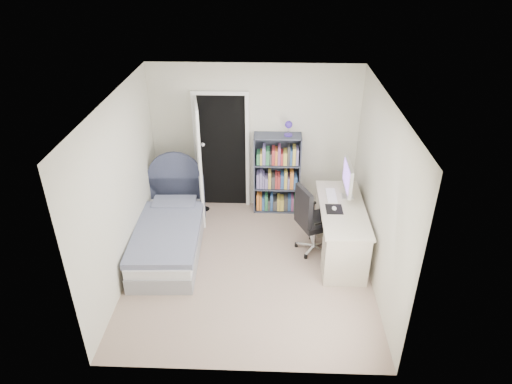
{
  "coord_description": "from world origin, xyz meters",
  "views": [
    {
      "loc": [
        0.29,
        -5.2,
        4.21
      ],
      "look_at": [
        0.08,
        0.37,
        1.05
      ],
      "focal_mm": 32.0,
      "sensor_mm": 36.0,
      "label": 1
    }
  ],
  "objects_px": {
    "office_chair": "(311,217)",
    "bed": "(170,234)",
    "nightstand": "(186,190)",
    "floor_lamp": "(204,184)",
    "bookcase": "(277,176)",
    "desk": "(341,228)"
  },
  "relations": [
    {
      "from": "bed",
      "to": "nightstand",
      "type": "height_order",
      "value": "bed"
    },
    {
      "from": "floor_lamp",
      "to": "bed",
      "type": "bearing_deg",
      "value": -108.41
    },
    {
      "from": "desk",
      "to": "office_chair",
      "type": "distance_m",
      "value": 0.48
    },
    {
      "from": "nightstand",
      "to": "office_chair",
      "type": "xyz_separation_m",
      "value": [
        2.05,
        -1.18,
        0.24
      ]
    },
    {
      "from": "floor_lamp",
      "to": "office_chair",
      "type": "height_order",
      "value": "floor_lamp"
    },
    {
      "from": "floor_lamp",
      "to": "office_chair",
      "type": "xyz_separation_m",
      "value": [
        1.73,
        -1.1,
        0.07
      ]
    },
    {
      "from": "nightstand",
      "to": "bookcase",
      "type": "xyz_separation_m",
      "value": [
        1.57,
        0.02,
        0.28
      ]
    },
    {
      "from": "bed",
      "to": "office_chair",
      "type": "xyz_separation_m",
      "value": [
        2.1,
        0.03,
        0.33
      ]
    },
    {
      "from": "bookcase",
      "to": "office_chair",
      "type": "bearing_deg",
      "value": -67.77
    },
    {
      "from": "bed",
      "to": "desk",
      "type": "xyz_separation_m",
      "value": [
        2.55,
        0.02,
        0.16
      ]
    },
    {
      "from": "bookcase",
      "to": "desk",
      "type": "bearing_deg",
      "value": -52.14
    },
    {
      "from": "bookcase",
      "to": "desk",
      "type": "relative_size",
      "value": 1.01
    },
    {
      "from": "nightstand",
      "to": "desk",
      "type": "distance_m",
      "value": 2.77
    },
    {
      "from": "bookcase",
      "to": "office_chair",
      "type": "relative_size",
      "value": 1.51
    },
    {
      "from": "floor_lamp",
      "to": "bookcase",
      "type": "bearing_deg",
      "value": 4.46
    },
    {
      "from": "nightstand",
      "to": "floor_lamp",
      "type": "height_order",
      "value": "floor_lamp"
    },
    {
      "from": "floor_lamp",
      "to": "bookcase",
      "type": "relative_size",
      "value": 0.79
    },
    {
      "from": "bookcase",
      "to": "office_chair",
      "type": "height_order",
      "value": "bookcase"
    },
    {
      "from": "nightstand",
      "to": "bookcase",
      "type": "relative_size",
      "value": 0.34
    },
    {
      "from": "desk",
      "to": "office_chair",
      "type": "height_order",
      "value": "desk"
    },
    {
      "from": "office_chair",
      "to": "bed",
      "type": "bearing_deg",
      "value": -179.22
    },
    {
      "from": "bed",
      "to": "desk",
      "type": "bearing_deg",
      "value": 0.41
    }
  ]
}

